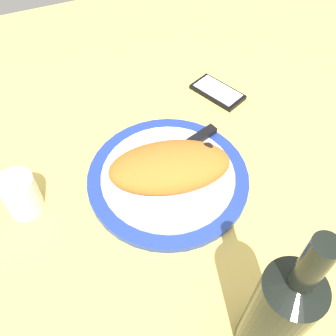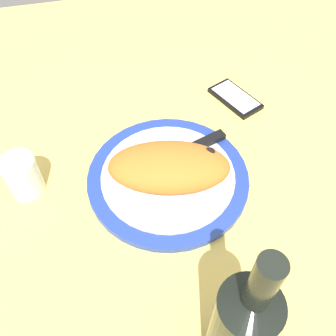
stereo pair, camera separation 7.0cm
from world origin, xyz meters
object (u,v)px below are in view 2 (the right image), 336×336
at_px(calzone, 171,166).
at_px(water_glass, 23,178).
at_px(smartphone, 235,98).
at_px(wine_bottle, 239,329).
at_px(plate, 168,177).
at_px(fork, 177,200).
at_px(knife, 193,148).

height_order(calzone, water_glass, calzone).
relative_size(calzone, smartphone, 1.79).
relative_size(smartphone, wine_bottle, 0.46).
bearing_deg(smartphone, plate, -137.71).
bearing_deg(water_glass, calzone, -10.87).
relative_size(smartphone, water_glass, 1.70).
bearing_deg(smartphone, water_glass, -162.86).
distance_m(plate, fork, 0.06).
distance_m(fork, wine_bottle, 0.28).
bearing_deg(plate, smartphone, 42.29).
bearing_deg(calzone, knife, 43.09).
height_order(calzone, wine_bottle, wine_bottle).
distance_m(fork, water_glass, 0.28).
bearing_deg(water_glass, wine_bottle, -53.20).
xyz_separation_m(knife, smartphone, (0.14, 0.14, -0.02)).
bearing_deg(fork, plate, 91.06).
height_order(plate, wine_bottle, wine_bottle).
relative_size(knife, wine_bottle, 0.70).
bearing_deg(wine_bottle, smartphone, 68.64).
relative_size(plate, smartphone, 2.25).
xyz_separation_m(plate, water_glass, (-0.26, 0.04, 0.03)).
bearing_deg(fork, smartphone, 50.64).
distance_m(water_glass, wine_bottle, 0.46).
xyz_separation_m(smartphone, water_glass, (-0.47, -0.14, 0.03)).
xyz_separation_m(knife, wine_bottle, (-0.06, -0.37, 0.10)).
xyz_separation_m(water_glass, wine_bottle, (0.27, -0.36, 0.08)).
xyz_separation_m(plate, calzone, (0.00, -0.01, 0.04)).
height_order(plate, smartphone, plate).
relative_size(fork, water_glass, 1.98).
height_order(knife, smartphone, knife).
xyz_separation_m(plate, smartphone, (0.21, 0.19, -0.00)).
bearing_deg(knife, fork, -119.42).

